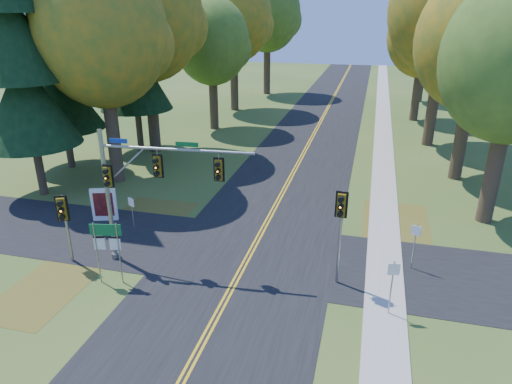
% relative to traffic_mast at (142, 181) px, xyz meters
% --- Properties ---
extents(ground, '(160.00, 160.00, 0.00)m').
position_rel_traffic_mast_xyz_m(ground, '(4.31, -0.12, -3.97)').
color(ground, '#2F4F1B').
rests_on(ground, ground).
extents(road_main, '(8.00, 160.00, 0.02)m').
position_rel_traffic_mast_xyz_m(road_main, '(4.31, -0.12, -3.96)').
color(road_main, black).
rests_on(road_main, ground).
extents(road_cross, '(60.00, 6.00, 0.02)m').
position_rel_traffic_mast_xyz_m(road_cross, '(4.31, 1.88, -3.96)').
color(road_cross, black).
rests_on(road_cross, ground).
extents(centerline_left, '(0.10, 160.00, 0.01)m').
position_rel_traffic_mast_xyz_m(centerline_left, '(4.21, -0.12, -3.95)').
color(centerline_left, gold).
rests_on(centerline_left, road_main).
extents(centerline_right, '(0.10, 160.00, 0.01)m').
position_rel_traffic_mast_xyz_m(centerline_right, '(4.41, -0.12, -3.95)').
color(centerline_right, gold).
rests_on(centerline_right, road_main).
extents(sidewalk_east, '(1.60, 160.00, 0.06)m').
position_rel_traffic_mast_xyz_m(sidewalk_east, '(10.51, -0.12, -3.94)').
color(sidewalk_east, '#9E998E').
rests_on(sidewalk_east, ground).
extents(leaf_patch_w_near, '(4.00, 6.00, 0.00)m').
position_rel_traffic_mast_xyz_m(leaf_patch_w_near, '(-2.19, 3.88, -3.97)').
color(leaf_patch_w_near, brown).
rests_on(leaf_patch_w_near, ground).
extents(leaf_patch_e, '(3.50, 8.00, 0.00)m').
position_rel_traffic_mast_xyz_m(leaf_patch_e, '(11.11, 5.88, -3.97)').
color(leaf_patch_e, brown).
rests_on(leaf_patch_e, ground).
extents(leaf_patch_w_far, '(3.00, 5.00, 0.00)m').
position_rel_traffic_mast_xyz_m(leaf_patch_w_far, '(-3.19, -3.12, -3.97)').
color(leaf_patch_w_far, brown).
rests_on(leaf_patch_w_far, ground).
extents(tree_w_a, '(8.00, 8.00, 14.15)m').
position_rel_traffic_mast_xyz_m(tree_w_a, '(-6.82, 9.26, 5.51)').
color(tree_w_a, '#38281C').
rests_on(tree_w_a, ground).
extents(tree_w_b, '(8.60, 8.60, 15.38)m').
position_rel_traffic_mast_xyz_m(tree_w_b, '(-7.41, 16.16, 6.40)').
color(tree_w_b, '#38281C').
rests_on(tree_w_b, ground).
extents(tree_e_b, '(7.60, 7.60, 13.33)m').
position_rel_traffic_mast_xyz_m(tree_e_b, '(15.28, 15.45, 4.93)').
color(tree_e_b, '#38281C').
rests_on(tree_e_b, ground).
extents(tree_w_c, '(6.80, 6.80, 11.91)m').
position_rel_traffic_mast_xyz_m(tree_w_c, '(-5.23, 24.35, 3.97)').
color(tree_w_c, '#38281C').
rests_on(tree_w_c, ground).
extents(tree_e_c, '(8.80, 8.80, 15.79)m').
position_rel_traffic_mast_xyz_m(tree_e_c, '(14.19, 23.57, 6.69)').
color(tree_e_c, '#38281C').
rests_on(tree_e_c, ground).
extents(tree_w_d, '(8.20, 8.20, 14.56)m').
position_rel_traffic_mast_xyz_m(tree_w_d, '(-5.82, 33.06, 5.81)').
color(tree_w_d, '#38281C').
rests_on(tree_w_d, ground).
extents(tree_e_d, '(7.00, 7.00, 12.32)m').
position_rel_traffic_mast_xyz_m(tree_e_d, '(13.57, 32.75, 4.27)').
color(tree_e_d, '#38281C').
rests_on(tree_e_d, ground).
extents(tree_w_e, '(8.40, 8.40, 14.97)m').
position_rel_traffic_mast_xyz_m(tree_w_e, '(-4.62, 43.96, 6.10)').
color(tree_w_e, '#38281C').
rests_on(tree_w_e, ground).
extents(tree_e_e, '(7.80, 7.80, 13.74)m').
position_rel_traffic_mast_xyz_m(tree_e_e, '(14.78, 43.46, 5.22)').
color(tree_e_e, '#38281C').
rests_on(tree_e_e, ground).
extents(pine_a, '(5.60, 5.60, 19.48)m').
position_rel_traffic_mast_xyz_m(pine_a, '(-10.19, 5.88, 5.21)').
color(pine_a, '#38281C').
rests_on(pine_a, ground).
extents(pine_b, '(5.60, 5.60, 17.31)m').
position_rel_traffic_mast_xyz_m(pine_b, '(-11.69, 10.88, 4.19)').
color(pine_b, '#38281C').
rests_on(pine_b, ground).
extents(pine_c, '(5.60, 5.60, 20.56)m').
position_rel_traffic_mast_xyz_m(pine_c, '(-8.69, 15.88, 5.72)').
color(pine_c, '#38281C').
rests_on(pine_c, ground).
extents(traffic_mast, '(6.80, 0.96, 6.18)m').
position_rel_traffic_mast_xyz_m(traffic_mast, '(0.00, 0.00, 0.00)').
color(traffic_mast, gray).
rests_on(traffic_mast, ground).
extents(east_signal_pole, '(0.50, 0.57, 4.28)m').
position_rel_traffic_mast_xyz_m(east_signal_pole, '(8.49, 0.26, -0.73)').
color(east_signal_pole, gray).
rests_on(east_signal_pole, ground).
extents(ped_signal_pole, '(0.50, 0.61, 3.38)m').
position_rel_traffic_mast_xyz_m(ped_signal_pole, '(-3.39, -1.02, -1.46)').
color(ped_signal_pole, gray).
rests_on(ped_signal_pole, ground).
extents(route_sign_cluster, '(1.29, 0.30, 2.81)m').
position_rel_traffic_mast_xyz_m(route_sign_cluster, '(-0.79, -1.92, -1.99)').
color(route_sign_cluster, gray).
rests_on(route_sign_cluster, ground).
extents(info_kiosk, '(1.34, 0.59, 1.86)m').
position_rel_traffic_mast_xyz_m(info_kiosk, '(-4.34, 3.43, -3.04)').
color(info_kiosk, white).
rests_on(info_kiosk, ground).
extents(reg_sign_e_north, '(0.41, 0.15, 2.21)m').
position_rel_traffic_mast_xyz_m(reg_sign_e_north, '(11.66, 2.39, -2.46)').
color(reg_sign_e_north, gray).
rests_on(reg_sign_e_north, ground).
extents(reg_sign_e_south, '(0.44, 0.13, 2.32)m').
position_rel_traffic_mast_xyz_m(reg_sign_e_south, '(10.62, -1.28, -2.38)').
color(reg_sign_e_south, gray).
rests_on(reg_sign_e_south, ground).
extents(reg_sign_w, '(0.38, 0.19, 2.12)m').
position_rel_traffic_mast_xyz_m(reg_sign_w, '(-1.98, 2.27, -2.52)').
color(reg_sign_w, gray).
rests_on(reg_sign_w, ground).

